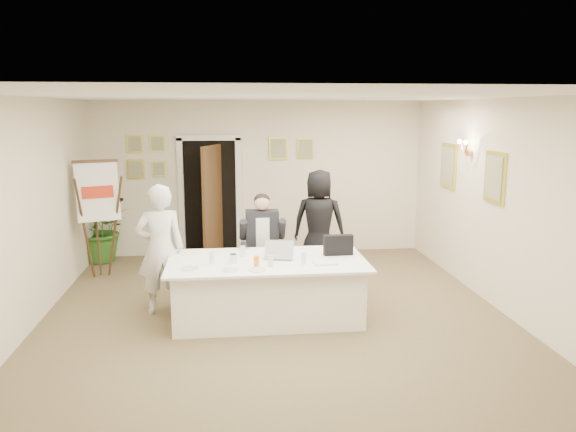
% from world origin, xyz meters
% --- Properties ---
extents(floor, '(7.00, 7.00, 0.00)m').
position_xyz_m(floor, '(0.00, 0.00, 0.00)').
color(floor, brown).
rests_on(floor, ground).
extents(ceiling, '(6.00, 7.00, 0.02)m').
position_xyz_m(ceiling, '(0.00, 0.00, 2.80)').
color(ceiling, white).
rests_on(ceiling, wall_back).
extents(wall_back, '(6.00, 0.10, 2.80)m').
position_xyz_m(wall_back, '(0.00, 3.50, 1.40)').
color(wall_back, beige).
rests_on(wall_back, floor).
extents(wall_front, '(6.00, 0.10, 2.80)m').
position_xyz_m(wall_front, '(0.00, -3.50, 1.40)').
color(wall_front, beige).
rests_on(wall_front, floor).
extents(wall_left, '(0.10, 7.00, 2.80)m').
position_xyz_m(wall_left, '(-3.00, 0.00, 1.40)').
color(wall_left, beige).
rests_on(wall_left, floor).
extents(wall_right, '(0.10, 7.00, 2.80)m').
position_xyz_m(wall_right, '(3.00, 0.00, 1.40)').
color(wall_right, beige).
rests_on(wall_right, floor).
extents(doorway, '(1.14, 0.86, 2.20)m').
position_xyz_m(doorway, '(-0.88, 3.32, 1.04)').
color(doorway, black).
rests_on(doorway, floor).
extents(pictures_back_wall, '(3.40, 0.06, 0.80)m').
position_xyz_m(pictures_back_wall, '(-0.80, 3.47, 1.85)').
color(pictures_back_wall, '#D4C748').
rests_on(pictures_back_wall, wall_back).
extents(pictures_right_wall, '(0.06, 2.20, 0.80)m').
position_xyz_m(pictures_right_wall, '(2.97, 1.20, 1.75)').
color(pictures_right_wall, '#D4C748').
rests_on(pictures_right_wall, wall_right).
extents(wall_sconce, '(0.20, 0.30, 0.24)m').
position_xyz_m(wall_sconce, '(2.90, 1.20, 2.10)').
color(wall_sconce, '#D08542').
rests_on(wall_sconce, wall_right).
extents(conference_table, '(2.50, 1.34, 0.78)m').
position_xyz_m(conference_table, '(-0.11, 0.14, 0.39)').
color(conference_table, white).
rests_on(conference_table, floor).
extents(seated_man, '(0.72, 0.76, 1.49)m').
position_xyz_m(seated_man, '(-0.10, 1.13, 0.74)').
color(seated_man, black).
rests_on(seated_man, floor).
extents(flip_chart, '(0.67, 0.51, 1.85)m').
position_xyz_m(flip_chart, '(-2.62, 2.19, 0.86)').
color(flip_chart, '#362311').
rests_on(flip_chart, floor).
extents(standing_man, '(0.69, 0.52, 1.72)m').
position_xyz_m(standing_man, '(-1.48, 0.50, 0.86)').
color(standing_man, silver).
rests_on(standing_man, floor).
extents(standing_woman, '(0.96, 0.76, 1.71)m').
position_xyz_m(standing_woman, '(0.87, 2.00, 0.86)').
color(standing_woman, black).
rests_on(standing_woman, floor).
extents(potted_palm, '(1.15, 1.02, 1.20)m').
position_xyz_m(potted_palm, '(-2.80, 3.20, 0.60)').
color(potted_palm, '#2C6120').
rests_on(potted_palm, floor).
extents(laptop, '(0.43, 0.44, 0.28)m').
position_xyz_m(laptop, '(0.04, 0.23, 0.91)').
color(laptop, '#B7BABC').
rests_on(laptop, conference_table).
extents(laptop_bag, '(0.38, 0.12, 0.27)m').
position_xyz_m(laptop_bag, '(0.83, 0.28, 0.91)').
color(laptop_bag, black).
rests_on(laptop_bag, conference_table).
extents(paper_stack, '(0.29, 0.21, 0.03)m').
position_xyz_m(paper_stack, '(0.59, -0.13, 0.79)').
color(paper_stack, white).
rests_on(paper_stack, conference_table).
extents(plate_left, '(0.23, 0.23, 0.01)m').
position_xyz_m(plate_left, '(-1.06, -0.18, 0.78)').
color(plate_left, white).
rests_on(plate_left, conference_table).
extents(plate_mid, '(0.25, 0.25, 0.01)m').
position_xyz_m(plate_mid, '(-0.58, -0.29, 0.78)').
color(plate_mid, white).
rests_on(plate_mid, conference_table).
extents(plate_near, '(0.28, 0.28, 0.01)m').
position_xyz_m(plate_near, '(-0.26, -0.32, 0.78)').
color(plate_near, white).
rests_on(plate_near, conference_table).
extents(glass_a, '(0.08, 0.08, 0.14)m').
position_xyz_m(glass_a, '(-0.80, 0.07, 0.84)').
color(glass_a, silver).
rests_on(glass_a, conference_table).
extents(glass_b, '(0.08, 0.08, 0.14)m').
position_xyz_m(glass_b, '(-0.09, -0.17, 0.84)').
color(glass_b, silver).
rests_on(glass_b, conference_table).
extents(glass_c, '(0.06, 0.06, 0.14)m').
position_xyz_m(glass_c, '(0.33, -0.10, 0.84)').
color(glass_c, silver).
rests_on(glass_c, conference_table).
extents(glass_d, '(0.08, 0.08, 0.14)m').
position_xyz_m(glass_d, '(-0.41, 0.33, 0.84)').
color(glass_d, silver).
rests_on(glass_d, conference_table).
extents(oj_glass, '(0.09, 0.09, 0.13)m').
position_xyz_m(oj_glass, '(-0.26, -0.15, 0.84)').
color(oj_glass, orange).
rests_on(oj_glass, conference_table).
extents(steel_jug, '(0.12, 0.12, 0.11)m').
position_xyz_m(steel_jug, '(-0.54, 0.05, 0.83)').
color(steel_jug, silver).
rests_on(steel_jug, conference_table).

